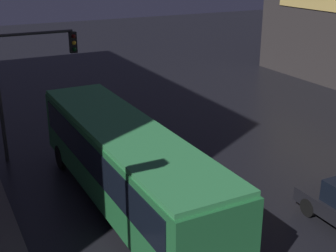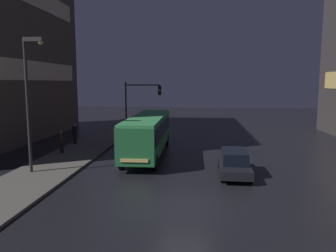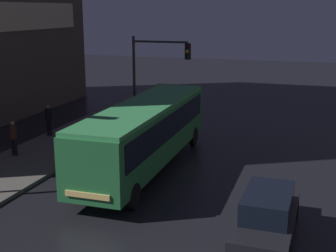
# 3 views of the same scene
# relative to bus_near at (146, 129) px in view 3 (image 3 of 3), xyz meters

# --- Properties ---
(sidewalk_left) EXTENTS (4.00, 48.00, 0.15)m
(sidewalk_left) POSITION_rel_bus_near_xyz_m (-5.68, -0.36, -1.82)
(sidewalk_left) COLOR #56514C
(sidewalk_left) RESTS_ON ground
(bus_near) EXTENTS (2.60, 11.68, 3.07)m
(bus_near) POSITION_rel_bus_near_xyz_m (0.00, 0.00, 0.00)
(bus_near) COLOR #236B38
(bus_near) RESTS_ON ground
(car_taxi) EXTENTS (1.83, 4.79, 1.53)m
(car_taxi) POSITION_rel_bus_near_xyz_m (6.11, -5.00, -1.11)
(car_taxi) COLOR black
(car_taxi) RESTS_ON ground
(pedestrian_near) EXTENTS (0.54, 0.54, 1.79)m
(pedestrian_near) POSITION_rel_bus_near_xyz_m (-7.17, 3.24, -0.68)
(pedestrian_near) COLOR black
(pedestrian_near) RESTS_ON sidewalk_left
(pedestrian_mid) EXTENTS (0.33, 0.33, 1.75)m
(pedestrian_mid) POSITION_rel_bus_near_xyz_m (-6.74, -0.60, -0.73)
(pedestrian_mid) COLOR black
(pedestrian_mid) RESTS_ON sidewalk_left
(traffic_light_main) EXTENTS (3.51, 0.35, 5.70)m
(traffic_light_main) POSITION_rel_bus_near_xyz_m (-1.82, 6.17, 2.01)
(traffic_light_main) COLOR #2D2D2D
(traffic_light_main) RESTS_ON ground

